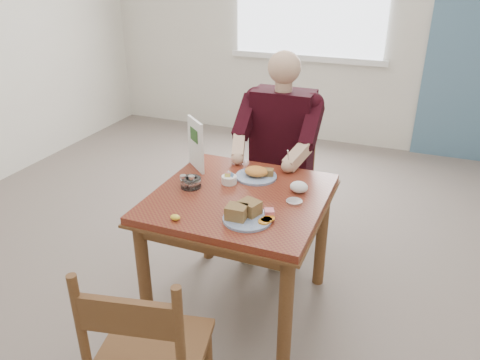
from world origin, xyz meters
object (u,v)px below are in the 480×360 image
at_px(chair_far, 281,181).
at_px(far_plate, 257,174).
at_px(near_plate, 246,214).
at_px(table, 240,212).
at_px(chair_near, 149,357).
at_px(diner, 279,140).

xyz_separation_m(chair_far, far_plate, (0.02, -0.56, 0.30)).
bearing_deg(near_plate, table, 118.77).
relative_size(chair_far, far_plate, 3.37).
xyz_separation_m(chair_near, diner, (0.01, 1.65, 0.33)).
relative_size(chair_far, chair_near, 1.00).
height_order(chair_far, diner, diner).
relative_size(chair_far, diner, 0.69).
relative_size(table, far_plate, 3.26).
bearing_deg(table, chair_far, 90.00).
bearing_deg(diner, near_plate, -82.24).
bearing_deg(chair_far, chair_near, -90.25).
bearing_deg(near_plate, chair_far, 97.09).
bearing_deg(near_plate, chair_near, -100.80).
relative_size(table, diner, 0.66).
distance_m(chair_far, far_plate, 0.63).
height_order(chair_near, near_plate, chair_near).
bearing_deg(diner, far_plate, -88.14).
xyz_separation_m(table, chair_near, (-0.01, -0.95, -0.16)).
height_order(table, near_plate, near_plate).
bearing_deg(chair_near, table, 89.53).
bearing_deg(chair_far, diner, -89.99).
bearing_deg(chair_far, far_plate, -88.43).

